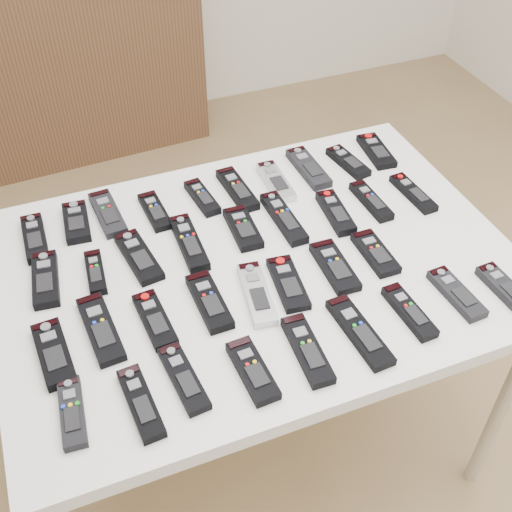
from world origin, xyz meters
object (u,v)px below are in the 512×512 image
object	(u,v)px
remote_3	(155,211)
remote_33	(409,312)
remote_10	(45,279)
remote_26	(375,253)
remote_35	(505,288)
remote_8	(348,162)
remote_19	(54,354)
remote_29	(184,378)
remote_23	(257,294)
remote_0	(35,238)
remote_27	(72,412)
remote_11	(96,273)
remote_25	(335,267)
table	(256,279)
remote_18	(413,193)
remote_24	(288,283)
sideboard	(2,75)
remote_12	(139,257)
remote_6	(276,182)
remote_9	(376,151)
remote_34	(457,294)
remote_32	(359,332)
remote_13	(189,243)
remote_17	(371,201)
remote_28	(141,403)
remote_4	(202,197)
remote_16	(336,212)
remote_7	(308,168)
remote_14	(243,228)
remote_2	(108,213)
remote_1	(76,222)
remote_30	(253,371)
remote_5	(237,189)
remote_15	(284,218)
remote_21	(155,320)
remote_20	(101,329)

from	to	relation	value
remote_3	remote_33	world-z (taller)	remote_33
remote_10	remote_26	bearing A→B (deg)	-8.74
remote_35	remote_8	bearing A→B (deg)	97.32
remote_19	remote_29	xyz separation A→B (m)	(0.24, -0.16, -0.00)
remote_3	remote_23	size ratio (longest dim) A/B	0.81
remote_0	remote_27	xyz separation A→B (m)	(-0.00, -0.55, -0.00)
remote_11	remote_27	world-z (taller)	same
remote_25	table	bearing A→B (deg)	151.94
remote_18	remote_33	bearing A→B (deg)	-126.37
remote_24	sideboard	bearing A→B (deg)	111.59
remote_10	remote_25	size ratio (longest dim) A/B	1.01
remote_12	remote_6	bearing A→B (deg)	12.12
remote_0	table	bearing A→B (deg)	-27.96
remote_9	remote_25	size ratio (longest dim) A/B	0.96
remote_34	remote_32	bearing A→B (deg)	-179.27
remote_13	remote_18	size ratio (longest dim) A/B	1.19
remote_17	remote_28	bearing A→B (deg)	-153.42
remote_8	remote_28	distance (m)	0.96
remote_29	remote_32	world-z (taller)	same
remote_12	remote_24	world-z (taller)	remote_12
remote_17	remote_19	distance (m)	0.90
remote_4	remote_10	distance (m)	0.47
remote_10	remote_16	xyz separation A→B (m)	(0.75, -0.03, 0.00)
remote_7	remote_19	world-z (taller)	same
remote_12	remote_14	world-z (taller)	remote_14
remote_2	remote_19	size ratio (longest dim) A/B	1.05
remote_17	table	bearing A→B (deg)	-167.26
sideboard	remote_1	distance (m)	1.64
remote_30	remote_34	xyz separation A→B (m)	(0.51, 0.03, -0.00)
remote_5	remote_3	bearing A→B (deg)	178.03
remote_0	remote_8	size ratio (longest dim) A/B	1.09
remote_23	remote_15	bearing A→B (deg)	62.28
remote_1	remote_2	bearing A→B (deg)	10.39
remote_1	remote_24	world-z (taller)	remote_1
remote_15	remote_12	bearing A→B (deg)	179.53
remote_15	remote_23	distance (m)	0.28
sideboard	remote_10	size ratio (longest dim) A/B	10.50
remote_21	remote_27	xyz separation A→B (m)	(-0.21, -0.17, 0.00)
remote_8	remote_1	bearing A→B (deg)	170.05
remote_20	remote_21	size ratio (longest dim) A/B	1.19
remote_17	remote_15	bearing A→B (deg)	173.72
remote_5	remote_10	xyz separation A→B (m)	(-0.54, -0.16, 0.00)
remote_5	remote_8	size ratio (longest dim) A/B	1.19
remote_24	remote_7	bearing A→B (deg)	65.64
remote_28	remote_29	size ratio (longest dim) A/B	1.00
remote_9	remote_28	distance (m)	1.05
remote_11	remote_26	xyz separation A→B (m)	(0.65, -0.18, -0.00)
remote_20	remote_35	bearing A→B (deg)	-18.10
remote_28	remote_33	distance (m)	0.62
remote_21	remote_30	distance (m)	0.26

